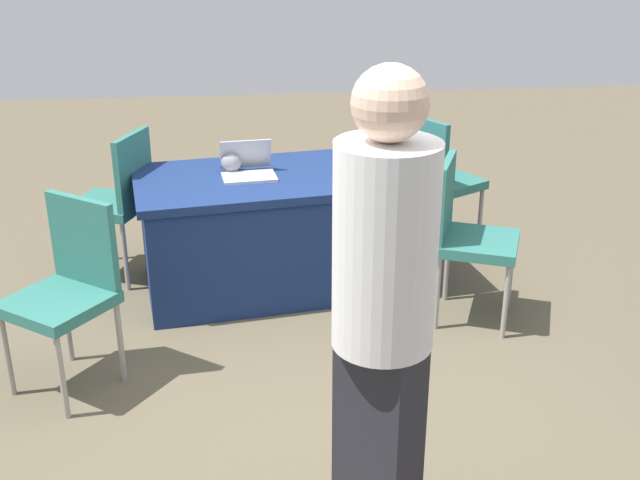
{
  "coord_description": "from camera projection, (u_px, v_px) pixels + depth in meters",
  "views": [
    {
      "loc": [
        0.38,
        3.14,
        2.21
      ],
      "look_at": [
        0.04,
        0.03,
        0.9
      ],
      "focal_mm": 43.87,
      "sensor_mm": 36.0,
      "label": 1
    }
  ],
  "objects": [
    {
      "name": "person_attendee_standing",
      "position": [
        383.0,
        305.0,
        2.57
      ],
      "size": [
        0.48,
        0.48,
        1.81
      ],
      "rotation": [
        0.0,
        0.0,
        5.48
      ],
      "color": "#26262D",
      "rests_on": "ground"
    },
    {
      "name": "laptop_silver",
      "position": [
        248.0,
        170.0,
        4.74
      ],
      "size": [
        0.35,
        0.32,
        0.21
      ],
      "rotation": [
        0.0,
        0.0,
        0.11
      ],
      "color": "silver",
      "rests_on": "table_foreground"
    },
    {
      "name": "chair_tucked_left",
      "position": [
        68.0,
        284.0,
        3.8
      ],
      "size": [
        0.62,
        0.62,
        0.95
      ],
      "rotation": [
        0.0,
        0.0,
        -0.64
      ],
      "color": "#9E9993",
      "rests_on": "ground"
    },
    {
      "name": "yarn_ball",
      "position": [
        231.0,
        162.0,
        4.8
      ],
      "size": [
        0.13,
        0.13,
        0.13
      ],
      "primitive_type": "sphere",
      "color": "gray",
      "rests_on": "table_foreground"
    },
    {
      "name": "table_foreground",
      "position": [
        285.0,
        229.0,
        4.93
      ],
      "size": [
        1.93,
        1.16,
        0.74
      ],
      "rotation": [
        0.0,
        0.0,
        0.15
      ],
      "color": "navy",
      "rests_on": "ground"
    },
    {
      "name": "scissors_red",
      "position": [
        356.0,
        174.0,
        4.78
      ],
      "size": [
        0.04,
        0.18,
        0.01
      ],
      "primitive_type": "cube",
      "rotation": [
        0.0,
        0.0,
        1.57
      ],
      "color": "red",
      "rests_on": "table_foreground"
    },
    {
      "name": "chair_aisle",
      "position": [
        437.0,
        175.0,
        5.36
      ],
      "size": [
        0.6,
        0.6,
        0.97
      ],
      "rotation": [
        0.0,
        0.0,
        2.09
      ],
      "color": "#9E9993",
      "rests_on": "ground"
    },
    {
      "name": "chair_by_pillar",
      "position": [
        466.0,
        230.0,
        4.44
      ],
      "size": [
        0.58,
        0.58,
        0.96
      ],
      "rotation": [
        0.0,
        0.0,
        1.18
      ],
      "color": "#9E9993",
      "rests_on": "ground"
    },
    {
      "name": "ground_plane",
      "position": [
        328.0,
        409.0,
        3.77
      ],
      "size": [
        14.4,
        14.4,
        0.0
      ],
      "primitive_type": "plane",
      "color": "brown"
    },
    {
      "name": "chair_near_front",
      "position": [
        118.0,
        195.0,
        4.96
      ],
      "size": [
        0.57,
        0.57,
        0.97
      ],
      "rotation": [
        0.0,
        0.0,
        4.34
      ],
      "color": "#9E9993",
      "rests_on": "ground"
    }
  ]
}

